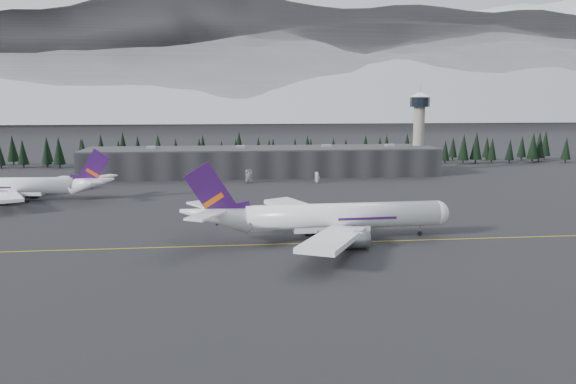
{
  "coord_description": "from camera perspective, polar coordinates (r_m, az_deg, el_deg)",
  "views": [
    {
      "loc": [
        -17.13,
        -131.83,
        33.95
      ],
      "look_at": [
        0.0,
        20.0,
        9.0
      ],
      "focal_mm": 35.0,
      "sensor_mm": 36.0,
      "label": 1
    }
  ],
  "objects": [
    {
      "name": "terminal",
      "position": [
        258.89,
        -2.61,
        3.13
      ],
      "size": [
        160.0,
        30.0,
        12.6
      ],
      "color": "black",
      "rests_on": "ground"
    },
    {
      "name": "control_tower",
      "position": [
        275.88,
        13.17,
        6.84
      ],
      "size": [
        10.0,
        10.0,
        37.7
      ],
      "color": "gray",
      "rests_on": "ground"
    },
    {
      "name": "jet_parked",
      "position": [
        212.21,
        -25.16,
        0.55
      ],
      "size": [
        60.63,
        55.83,
        17.82
      ],
      "rotation": [
        0.0,
        0.0,
        3.07
      ],
      "color": "white",
      "rests_on": "ground"
    },
    {
      "name": "gse_vehicle_a",
      "position": [
        234.39,
        -4.0,
        1.12
      ],
      "size": [
        3.03,
        5.92,
        1.6
      ],
      "primitive_type": "imported",
      "rotation": [
        0.0,
        0.0,
        0.07
      ],
      "color": "silver",
      "rests_on": "ground"
    },
    {
      "name": "treeline",
      "position": [
        295.52,
        -3.1,
        4.13
      ],
      "size": [
        360.0,
        20.0,
        15.0
      ],
      "primitive_type": "cube",
      "color": "black",
      "rests_on": "ground"
    },
    {
      "name": "taxiline",
      "position": [
        135.29,
        1.05,
        -5.26
      ],
      "size": [
        400.0,
        0.4,
        0.02
      ],
      "primitive_type": "cube",
      "color": "gold",
      "rests_on": "ground"
    },
    {
      "name": "gse_vehicle_b",
      "position": [
        235.29,
        3.0,
        1.15
      ],
      "size": [
        4.67,
        4.13,
        1.53
      ],
      "primitive_type": "imported",
      "rotation": [
        0.0,
        0.0,
        -0.93
      ],
      "color": "silver",
      "rests_on": "ground"
    },
    {
      "name": "mountain_ridge",
      "position": [
        1132.47,
        -5.62,
        7.51
      ],
      "size": [
        4400.0,
        900.0,
        420.0
      ],
      "primitive_type": null,
      "color": "white",
      "rests_on": "ground"
    },
    {
      "name": "ground",
      "position": [
        137.21,
        0.94,
        -5.05
      ],
      "size": [
        1400.0,
        1400.0,
        0.0
      ],
      "primitive_type": "plane",
      "color": "black",
      "rests_on": "ground"
    },
    {
      "name": "jet_main",
      "position": [
        138.3,
        3.26,
        -2.56
      ],
      "size": [
        67.81,
        62.54,
        19.93
      ],
      "rotation": [
        0.0,
        0.0,
        0.04
      ],
      "color": "white",
      "rests_on": "ground"
    }
  ]
}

